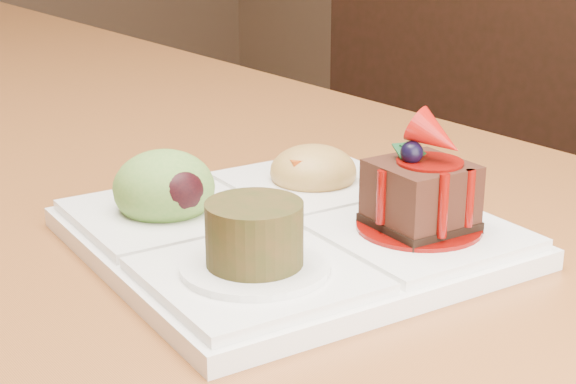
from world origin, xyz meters
TOP-DOWN VIEW (x-y plane):
  - chair_right at (0.76, -0.03)m, footprint 0.52×0.52m
  - sampler_plate at (0.19, -0.50)m, footprint 0.25×0.25m

SIDE VIEW (x-z plane):
  - chair_right at x=0.76m, z-range 0.07..1.09m
  - sampler_plate at x=0.19m, z-range 0.72..0.81m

